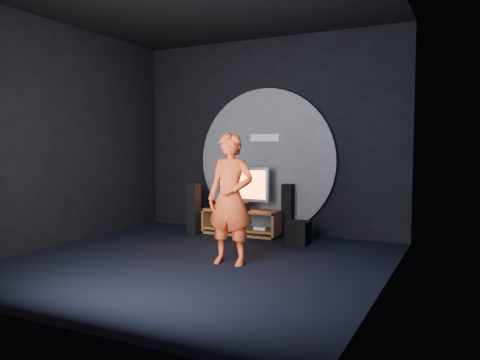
% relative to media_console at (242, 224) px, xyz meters
% --- Properties ---
extents(floor, '(5.00, 5.00, 0.00)m').
position_rel_media_console_xyz_m(floor, '(0.29, -2.05, -0.19)').
color(floor, black).
rests_on(floor, ground).
extents(back_wall, '(5.00, 0.04, 3.50)m').
position_rel_media_console_xyz_m(back_wall, '(0.29, 0.45, 1.56)').
color(back_wall, black).
rests_on(back_wall, ground).
extents(front_wall, '(5.00, 0.04, 3.50)m').
position_rel_media_console_xyz_m(front_wall, '(0.29, -4.55, 1.56)').
color(front_wall, black).
rests_on(front_wall, ground).
extents(left_wall, '(0.04, 5.00, 3.50)m').
position_rel_media_console_xyz_m(left_wall, '(-2.21, -2.05, 1.56)').
color(left_wall, black).
rests_on(left_wall, ground).
extents(right_wall, '(0.04, 5.00, 3.50)m').
position_rel_media_console_xyz_m(right_wall, '(2.79, -2.05, 1.56)').
color(right_wall, black).
rests_on(right_wall, ground).
extents(wall_disc_panel, '(2.60, 0.11, 2.60)m').
position_rel_media_console_xyz_m(wall_disc_panel, '(0.29, 0.39, 1.11)').
color(wall_disc_panel, '#515156').
rests_on(wall_disc_panel, ground).
extents(media_console, '(1.41, 0.45, 0.45)m').
position_rel_media_console_xyz_m(media_console, '(0.00, 0.00, 0.00)').
color(media_console, '#9E5B31').
rests_on(media_console, ground).
extents(tv, '(0.99, 0.22, 0.75)m').
position_rel_media_console_xyz_m(tv, '(-0.01, 0.07, 0.66)').
color(tv, '#B7B7BF').
rests_on(tv, media_console).
extents(center_speaker, '(0.40, 0.15, 0.15)m').
position_rel_media_console_xyz_m(center_speaker, '(-0.01, -0.15, 0.33)').
color(center_speaker, black).
rests_on(center_speaker, media_console).
extents(remote, '(0.18, 0.05, 0.02)m').
position_rel_media_console_xyz_m(remote, '(-0.58, -0.12, 0.27)').
color(remote, black).
rests_on(remote, media_console).
extents(tower_speaker_left, '(0.18, 0.20, 0.91)m').
position_rel_media_console_xyz_m(tower_speaker_left, '(-0.79, -0.35, 0.26)').
color(tower_speaker_left, black).
rests_on(tower_speaker_left, ground).
extents(tower_speaker_right, '(0.18, 0.20, 0.91)m').
position_rel_media_console_xyz_m(tower_speaker_right, '(0.77, 0.25, 0.26)').
color(tower_speaker_right, black).
rests_on(tower_speaker_right, ground).
extents(subwoofer, '(0.33, 0.33, 0.37)m').
position_rel_media_console_xyz_m(subwoofer, '(1.16, -0.31, -0.01)').
color(subwoofer, black).
rests_on(subwoofer, ground).
extents(player, '(0.66, 0.46, 1.74)m').
position_rel_media_console_xyz_m(player, '(0.79, -1.95, 0.68)').
color(player, '#E74A1F').
rests_on(player, ground).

